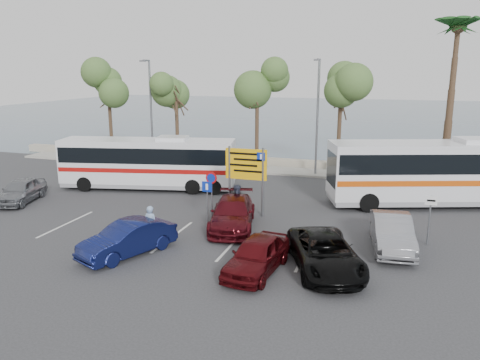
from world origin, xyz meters
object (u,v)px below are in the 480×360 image
(coach_bus_left, at_px, (148,165))
(car_blue, at_px, (128,239))
(car_silver_a, at_px, (21,191))
(street_lamp_right, at_px, (317,111))
(car_maroon, at_px, (233,213))
(car_silver_b, at_px, (392,233))
(pedestrian_far, at_px, (238,202))
(direction_sign, at_px, (246,169))
(suv_black, at_px, (325,253))
(car_red, at_px, (257,255))
(street_lamp_left, at_px, (150,107))
(pedestrian_near, at_px, (151,224))
(coach_bus_right, at_px, (441,175))

(coach_bus_left, height_order, car_blue, coach_bus_left)
(car_silver_a, height_order, car_blue, car_blue)
(street_lamp_right, height_order, car_maroon, street_lamp_right)
(car_silver_b, bearing_deg, pedestrian_far, 158.75)
(pedestrian_far, bearing_deg, car_maroon, -168.07)
(street_lamp_right, xyz_separation_m, direction_sign, (-2.00, -10.32, -2.17))
(car_maroon, bearing_deg, suv_black, -49.11)
(direction_sign, bearing_deg, car_maroon, -90.11)
(car_red, bearing_deg, car_silver_a, 168.23)
(suv_black, xyz_separation_m, pedestrian_far, (-5.08, 4.92, 0.21))
(street_lamp_left, xyz_separation_m, pedestrian_near, (8.25, -15.52, -3.75))
(suv_black, distance_m, car_silver_b, 3.86)
(coach_bus_right, relative_size, car_silver_a, 3.11)
(coach_bus_left, bearing_deg, street_lamp_left, 116.50)
(car_red, xyz_separation_m, pedestrian_far, (-2.68, 5.91, 0.22))
(coach_bus_right, bearing_deg, car_silver_b, -107.83)
(coach_bus_right, bearing_deg, car_maroon, -143.84)
(street_lamp_right, distance_m, coach_bus_left, 12.19)
(street_lamp_left, relative_size, car_silver_a, 2.01)
(street_lamp_left, xyz_separation_m, car_blue, (8.00, -17.02, -3.91))
(car_red, relative_size, car_silver_b, 0.90)
(street_lamp_left, bearing_deg, car_silver_a, -99.45)
(car_silver_b, bearing_deg, car_silver_a, 170.22)
(direction_sign, height_order, car_maroon, direction_sign)
(direction_sign, bearing_deg, street_lamp_right, 79.06)
(car_silver_a, relative_size, car_blue, 0.96)
(street_lamp_right, distance_m, car_silver_b, 14.58)
(direction_sign, distance_m, pedestrian_far, 1.74)
(car_blue, xyz_separation_m, pedestrian_far, (2.82, 5.91, 0.21))
(direction_sign, height_order, pedestrian_far, direction_sign)
(street_lamp_right, relative_size, direction_sign, 2.23)
(pedestrian_near, bearing_deg, street_lamp_left, -57.73)
(coach_bus_left, height_order, car_silver_b, coach_bus_left)
(street_lamp_left, xyz_separation_m, car_red, (13.50, -17.02, -3.93))
(pedestrian_near, bearing_deg, car_red, 168.30)
(direction_sign, height_order, suv_black, direction_sign)
(car_silver_b, bearing_deg, coach_bus_left, 150.98)
(coach_bus_left, bearing_deg, pedestrian_far, -29.22)
(coach_bus_left, xyz_separation_m, coach_bus_right, (17.26, 1.65, 0.19))
(car_silver_a, bearing_deg, street_lamp_left, 65.42)
(suv_black, height_order, car_silver_b, car_silver_b)
(pedestrian_far, bearing_deg, car_silver_b, -99.93)
(car_blue, relative_size, pedestrian_near, 2.46)
(direction_sign, height_order, pedestrian_near, direction_sign)
(car_blue, bearing_deg, street_lamp_left, 138.53)
(suv_black, relative_size, pedestrian_far, 2.74)
(street_lamp_left, bearing_deg, pedestrian_far, -45.77)
(coach_bus_left, bearing_deg, car_maroon, -36.16)
(car_maroon, bearing_deg, car_silver_b, -17.36)
(direction_sign, relative_size, car_blue, 0.86)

